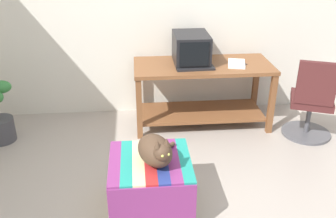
# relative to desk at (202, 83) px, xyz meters

# --- Properties ---
(back_wall) EXTENTS (8.00, 0.10, 2.60)m
(back_wall) POSITION_rel_desk_xyz_m (-0.49, 0.45, 0.81)
(back_wall) COLOR silver
(back_wall) RESTS_ON ground_plane
(desk) EXTENTS (1.51, 0.67, 0.72)m
(desk) POSITION_rel_desk_xyz_m (0.00, 0.00, 0.00)
(desk) COLOR brown
(desk) RESTS_ON ground_plane
(tv_monitor) EXTENTS (0.37, 0.50, 0.32)m
(tv_monitor) POSITION_rel_desk_xyz_m (-0.13, 0.06, 0.38)
(tv_monitor) COLOR black
(tv_monitor) RESTS_ON desk
(keyboard) EXTENTS (0.41, 0.17, 0.02)m
(keyboard) POSITION_rel_desk_xyz_m (-0.11, -0.15, 0.24)
(keyboard) COLOR black
(keyboard) RESTS_ON desk
(book) EXTENTS (0.24, 0.32, 0.02)m
(book) POSITION_rel_desk_xyz_m (0.36, -0.05, 0.24)
(book) COLOR white
(book) RESTS_ON desk
(ottoman_with_blanket) EXTENTS (0.62, 0.63, 0.45)m
(ottoman_with_blanket) POSITION_rel_desk_xyz_m (-0.65, -1.44, -0.26)
(ottoman_with_blanket) COLOR tan
(ottoman_with_blanket) RESTS_ON ground_plane
(cat) EXTENTS (0.35, 0.45, 0.27)m
(cat) POSITION_rel_desk_xyz_m (-0.61, -1.49, 0.08)
(cat) COLOR #473323
(cat) RESTS_ON ottoman_with_blanket
(office_chair) EXTENTS (0.55, 0.55, 0.89)m
(office_chair) POSITION_rel_desk_xyz_m (1.09, -0.43, -0.11)
(office_chair) COLOR #4C4C51
(office_chair) RESTS_ON ground_plane
(pen) EXTENTS (0.08, 0.12, 0.01)m
(pen) POSITION_rel_desk_xyz_m (0.44, -0.01, 0.23)
(pen) COLOR black
(pen) RESTS_ON desk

